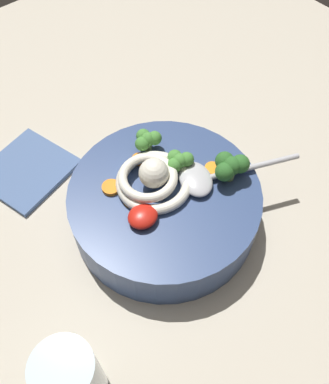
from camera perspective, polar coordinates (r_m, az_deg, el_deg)
The scene contains 14 objects.
table_slab at distance 61.76cm, azimuth -1.55°, elevation -7.04°, with size 132.72×132.72×3.35cm, color #BCB29E.
soup_bowl at distance 59.04cm, azimuth 0.00°, elevation -1.78°, with size 26.40×26.40×6.67cm.
noodle_pile at distance 55.90cm, azimuth -1.66°, elevation 1.83°, with size 11.43×11.21×4.59cm.
soup_spoon at distance 57.00cm, azimuth 5.80°, elevation 1.88°, with size 17.11×10.05×1.60cm.
chili_sauce_dollop at distance 53.39cm, azimuth -3.13°, elevation -3.15°, with size 4.00×3.60×1.80cm, color red.
broccoli_floret_near_spoon at distance 59.57cm, azimuth -2.39°, elevation 7.13°, with size 4.00×3.44×3.16cm.
broccoli_floret_rear at distance 56.51cm, azimuth 8.92°, elevation 3.52°, with size 5.04×4.33×3.98cm.
broccoli_floret_beside_noodles at distance 57.07cm, azimuth 1.96°, elevation 4.26°, with size 3.99×3.43×3.15cm.
carrot_slice_right at distance 56.86cm, azimuth -7.27°, elevation 0.61°, with size 2.50×2.50×0.60cm, color orange.
carrot_slice_front at distance 55.43cm, azimuth -4.42°, elevation -0.97°, with size 2.42×2.42×0.74cm, color orange.
carrot_slice_left at distance 59.57cm, azimuth -3.46°, elevation 4.48°, with size 2.09×2.09×0.48cm, color orange.
carrot_slice_extra_b at distance 58.67cm, azimuth 6.52°, elevation 3.15°, with size 2.23×2.23×0.63cm, color orange.
drinking_glass at distance 48.66cm, azimuth -12.42°, elevation -23.74°, with size 6.38×6.38×12.22cm, color silver.
folded_napkin at distance 69.97cm, azimuth -18.17°, elevation 2.86°, with size 12.70×12.01×0.80cm, color #4C6693.
Camera 1 is at (17.31, 22.83, 56.38)cm, focal length 39.25 mm.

